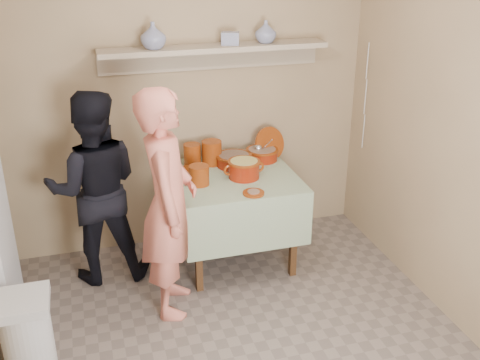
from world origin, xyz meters
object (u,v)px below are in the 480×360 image
object	(u,v)px
serving_table	(233,188)
trash_bin	(27,337)
cazuela_rice	(244,168)
person_helper	(95,189)
person_cook	(168,204)

from	to	relation	value
serving_table	trash_bin	bearing A→B (deg)	-148.17
serving_table	cazuela_rice	world-z (taller)	cazuela_rice
person_helper	trash_bin	world-z (taller)	person_helper
person_cook	serving_table	xyz separation A→B (m)	(0.60, 0.51, -0.18)
person_cook	serving_table	bearing A→B (deg)	-37.01
person_helper	serving_table	xyz separation A→B (m)	(1.07, -0.05, -0.11)
person_helper	cazuela_rice	size ratio (longest dim) A/B	4.58
trash_bin	cazuela_rice	bearing A→B (deg)	28.72
serving_table	trash_bin	world-z (taller)	serving_table
serving_table	trash_bin	xyz separation A→B (m)	(-1.57, -0.97, -0.36)
person_helper	serving_table	world-z (taller)	person_helper
serving_table	cazuela_rice	bearing A→B (deg)	-50.84
person_helper	trash_bin	size ratio (longest dim) A/B	2.70
person_helper	trash_bin	distance (m)	1.23
cazuela_rice	trash_bin	bearing A→B (deg)	-151.28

